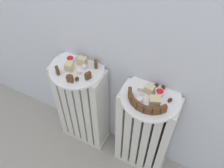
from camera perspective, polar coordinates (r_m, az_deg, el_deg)
The scene contains 32 objects.
radiator_left at distance 1.51m, azimuth -6.76°, elevation -5.23°, with size 0.30×0.14×0.63m.
radiator_right at distance 1.41m, azimuth 7.34°, elevation -11.18°, with size 0.30×0.14×0.63m.
plate_left at distance 1.26m, azimuth -8.06°, elevation 3.50°, with size 0.28×0.28×0.01m, color white.
plate_right at distance 1.14m, azimuth 8.90°, elevation -2.94°, with size 0.28×0.28×0.01m, color white.
dark_cake_slice_left_0 at distance 1.23m, azimuth -12.42°, elevation 3.04°, with size 0.03×0.01×0.04m, color #56351E.
dark_cake_slice_left_1 at distance 1.18m, azimuth -9.66°, elevation 1.16°, with size 0.03×0.01×0.04m, color #56351E.
dark_cake_slice_left_2 at distance 1.18m, azimuth -5.54°, elevation 1.89°, with size 0.03×0.01×0.04m, color #56351E.
dark_cake_slice_left_3 at distance 1.24m, azimuth -3.74°, elevation 4.58°, with size 0.03×0.01×0.04m, color #56351E.
marble_cake_slice_left_0 at distance 1.26m, azimuth -6.87°, elevation 5.26°, with size 0.04×0.03×0.04m, color beige.
marble_cake_slice_left_1 at distance 1.24m, azimuth -9.78°, elevation 3.94°, with size 0.04×0.04×0.04m, color beige.
turkish_delight_left_0 at distance 1.22m, azimuth -7.53°, elevation 2.78°, with size 0.02×0.02×0.02m, color white.
turkish_delight_left_1 at distance 1.24m, azimuth -6.36°, elevation 3.83°, with size 0.02×0.02×0.02m, color white.
medjool_date_left_0 at distance 1.19m, azimuth -8.06°, elevation 1.20°, with size 0.02×0.02×0.02m, color #3D1E0F.
medjool_date_left_1 at distance 1.21m, azimuth -9.55°, elevation 1.88°, with size 0.03×0.01×0.02m, color #3D1E0F.
medjool_date_left_2 at distance 1.30m, azimuth -7.67°, elevation 6.02°, with size 0.03×0.02×0.01m, color #3D1E0F.
jam_bowl_left at distance 1.29m, azimuth -9.53°, elevation 5.56°, with size 0.04×0.04×0.02m.
dark_cake_slice_right_0 at distance 1.11m, azimuth 4.13°, elevation -1.94°, with size 0.03×0.02×0.04m, color #56351E.
dark_cake_slice_right_1 at distance 1.09m, azimuth 4.42°, elevation -3.25°, with size 0.03×0.02×0.04m, color #56351E.
dark_cake_slice_right_2 at distance 1.08m, azimuth 5.28°, elevation -4.47°, with size 0.03×0.02×0.04m, color #56351E.
dark_cake_slice_right_3 at distance 1.06m, azimuth 6.62°, elevation -5.43°, with size 0.03×0.02×0.04m, color #56351E.
dark_cake_slice_right_4 at distance 1.06m, azimuth 8.28°, elevation -6.00°, with size 0.03×0.02×0.04m, color #56351E.
dark_cake_slice_right_5 at distance 1.06m, azimuth 10.04°, elevation -6.09°, with size 0.03×0.02×0.04m, color #56351E.
dark_cake_slice_right_6 at distance 1.08m, azimuth 11.65°, elevation -5.70°, with size 0.03×0.02×0.04m, color #56351E.
marble_cake_slice_right_0 at distance 1.13m, azimuth 8.67°, elevation -1.23°, with size 0.04×0.03×0.04m, color beige.
marble_cake_slice_right_1 at distance 1.10m, azimuth 9.76°, elevation -3.88°, with size 0.05×0.04×0.04m, color beige.
turkish_delight_right_0 at distance 1.14m, azimuth 6.59°, elevation -0.96°, with size 0.03×0.03×0.03m, color white.
turkish_delight_right_1 at distance 1.10m, azimuth 6.29°, elevation -3.85°, with size 0.02×0.02×0.02m, color white.
medjool_date_right_0 at distance 1.17m, azimuth 10.06°, elevation -0.30°, with size 0.03×0.02×0.02m, color #3D1E0F.
medjool_date_right_1 at distance 1.17m, azimuth 11.69°, elevation -0.74°, with size 0.03×0.02×0.02m, color #3D1E0F.
medjool_date_right_2 at distance 1.13m, azimuth 13.15°, elevation -3.62°, with size 0.03×0.02×0.01m, color #3D1E0F.
jam_bowl_right at distance 1.14m, azimuth 10.89°, elevation -2.00°, with size 0.04×0.04×0.03m.
fork at distance 1.12m, azimuth 7.13°, elevation -3.61°, with size 0.06×0.10×0.00m.
Camera 1 is at (0.36, -0.42, 1.52)m, focal length 39.81 mm.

